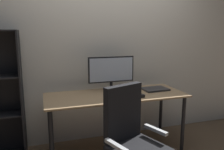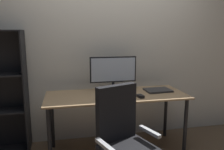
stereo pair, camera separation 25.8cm
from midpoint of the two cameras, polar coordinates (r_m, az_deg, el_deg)
back_wall at (r=3.09m, az=1.51°, el=7.57°), size 6.40×0.10×2.60m
desk at (r=2.72m, az=3.87°, el=-6.69°), size 1.68×0.66×0.74m
monitor at (r=2.82m, az=2.96°, el=0.96°), size 0.59×0.20×0.44m
keyboard at (r=2.54m, az=5.25°, el=-5.81°), size 0.29×0.12×0.02m
mouse at (r=2.60m, az=10.13°, el=-5.39°), size 0.07×0.10×0.03m
coffee_mug at (r=2.68m, az=6.08°, el=-3.90°), size 0.10×0.08×0.11m
laptop at (r=2.93m, az=14.11°, el=-3.81°), size 0.33×0.25×0.02m
office_chair at (r=2.10m, az=7.00°, el=-18.15°), size 0.58×0.59×1.01m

